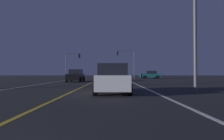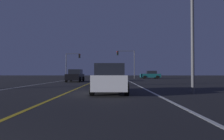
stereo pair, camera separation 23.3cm
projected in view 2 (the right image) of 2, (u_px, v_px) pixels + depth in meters
The scene contains 9 objects.
lane_edge_right at pixel (140, 86), 16.33m from camera, with size 0.16×43.86×0.01m, color silver.
lane_edge_left at pixel (25, 86), 16.40m from camera, with size 0.16×43.86×0.01m, color silver.
lane_center_divider at pixel (82, 86), 16.37m from camera, with size 0.16×43.86×0.01m, color gold.
car_oncoming at pixel (75, 76), 25.33m from camera, with size 2.02×4.30×1.70m.
car_crossing_side at pixel (150, 75), 40.24m from camera, with size 4.30×2.02×1.70m.
car_lead_same_lane at pixel (110, 79), 10.87m from camera, with size 2.02×4.30×1.70m.
traffic_light_near_right at pixel (126, 58), 38.84m from camera, with size 3.82×0.36×5.92m.
traffic_light_near_left at pixel (73, 60), 38.90m from camera, with size 3.12×0.36×5.34m.
street_lamp_right_near at pixel (184, 6), 10.40m from camera, with size 2.11×0.44×7.77m.
Camera 2 is at (2.75, -0.44, 1.16)m, focal length 29.57 mm.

